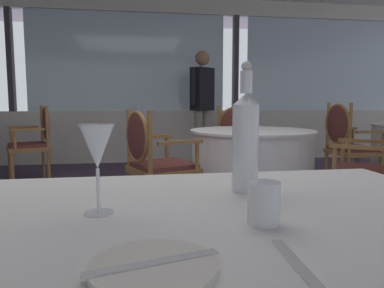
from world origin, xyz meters
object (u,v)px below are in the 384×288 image
at_px(water_bottle, 245,139).
at_px(dining_chair_1_1, 154,158).
at_px(dining_chair_1_0, 237,140).
at_px(diner_person_0, 202,101).
at_px(dining_chair_2_0, 35,138).
at_px(side_plate, 154,266).
at_px(dining_chair_1_2, 372,162).
at_px(water_tumbler, 264,203).
at_px(dining_chair_0_0, 347,140).
at_px(wine_glass, 96,149).

height_order(water_bottle, dining_chair_1_1, water_bottle).
distance_m(dining_chair_1_0, diner_person_0, 1.48).
bearing_deg(water_bottle, dining_chair_2_0, 111.76).
distance_m(side_plate, dining_chair_1_2, 2.76).
bearing_deg(dining_chair_1_0, diner_person_0, -165.71).
relative_size(water_tumbler, diner_person_0, 0.05).
height_order(dining_chair_1_0, dining_chair_1_1, dining_chair_1_0).
xyz_separation_m(side_plate, dining_chair_0_0, (2.28, 3.16, -0.17)).
relative_size(side_plate, diner_person_0, 0.11).
relative_size(wine_glass, dining_chair_0_0, 0.20).
height_order(dining_chair_1_2, diner_person_0, diner_person_0).
relative_size(water_bottle, wine_glass, 1.79).
bearing_deg(dining_chair_0_0, dining_chair_1_2, -116.01).
bearing_deg(water_tumbler, water_bottle, 80.86).
bearing_deg(water_bottle, diner_person_0, 80.89).
xyz_separation_m(dining_chair_1_0, dining_chair_1_2, (0.64, -1.59, -0.03)).
height_order(wine_glass, dining_chair_0_0, dining_chair_0_0).
xyz_separation_m(dining_chair_1_0, dining_chair_2_0, (-2.41, 0.57, 0.00)).
height_order(side_plate, diner_person_0, diner_person_0).
distance_m(side_plate, wine_glass, 0.34).
bearing_deg(diner_person_0, dining_chair_1_0, 145.58).
bearing_deg(dining_chair_1_1, dining_chair_1_2, -29.98).
bearing_deg(water_tumbler, dining_chair_1_2, 50.11).
bearing_deg(diner_person_0, dining_chair_2_0, 69.35).
height_order(water_bottle, dining_chair_2_0, water_bottle).
xyz_separation_m(wine_glass, water_tumbler, (0.34, -0.12, -0.10)).
xyz_separation_m(dining_chair_1_1, dining_chair_1_2, (1.69, -0.23, -0.04)).
distance_m(wine_glass, dining_chair_0_0, 3.74).
relative_size(side_plate, water_bottle, 0.54).
bearing_deg(side_plate, dining_chair_1_2, 48.71).
xyz_separation_m(dining_chair_1_1, dining_chair_2_0, (-1.35, 1.93, -0.01)).
bearing_deg(wine_glass, diner_person_0, 76.72).
height_order(wine_glass, water_tumbler, wine_glass).
bearing_deg(dining_chair_1_2, dining_chair_0_0, -75.06).
height_order(dining_chair_1_1, dining_chair_1_2, dining_chair_1_1).
bearing_deg(dining_chair_1_0, dining_chair_2_0, -95.44).
bearing_deg(water_bottle, side_plate, -121.87).
relative_size(water_tumbler, dining_chair_1_1, 0.09).
relative_size(water_bottle, dining_chair_2_0, 0.37).
bearing_deg(dining_chair_1_0, dining_chair_1_2, 29.87).
distance_m(dining_chair_0_0, dining_chair_1_2, 1.19).
bearing_deg(dining_chair_1_2, dining_chair_1_1, 30.02).
height_order(dining_chair_0_0, dining_chair_1_2, dining_chair_0_0).
xyz_separation_m(side_plate, diner_person_0, (1.01, 5.05, 0.27)).
bearing_deg(dining_chair_1_0, wine_glass, -12.95).
distance_m(side_plate, diner_person_0, 5.16).
distance_m(water_bottle, dining_chair_1_1, 1.89).
height_order(dining_chair_1_0, dining_chair_1_2, dining_chair_1_0).
bearing_deg(dining_chair_1_1, side_plate, -115.06).
height_order(dining_chair_0_0, dining_chair_1_0, dining_chair_0_0).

